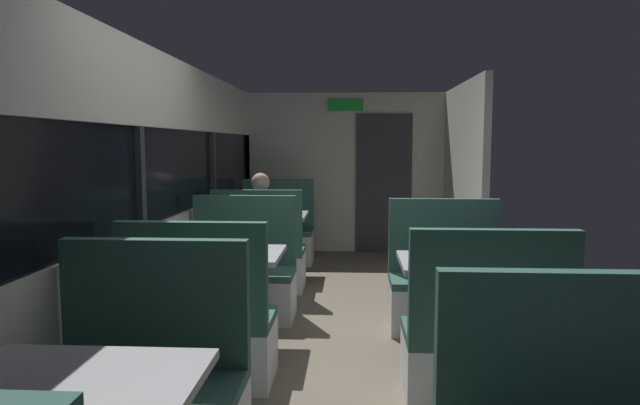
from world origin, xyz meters
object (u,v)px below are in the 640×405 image
at_px(dining_table_rear_aisle, 463,274).
at_px(dining_table_mid_window, 224,265).
at_px(bench_far_window_facing_entry, 277,238).
at_px(dining_table_far_window, 269,222).
at_px(seated_passenger, 261,240).
at_px(bench_mid_window_facing_end, 200,334).
at_px(bench_near_window_facing_entry, 146,402).
at_px(bench_far_window_facing_end, 260,260).
at_px(bench_rear_aisle_facing_end, 484,352).
at_px(bench_rear_aisle_facing_entry, 445,291).
at_px(bench_mid_window_facing_entry, 242,282).

bearing_deg(dining_table_rear_aisle, dining_table_mid_window, 173.62).
distance_m(bench_far_window_facing_entry, dining_table_rear_aisle, 3.74).
relative_size(dining_table_far_window, seated_passenger, 0.71).
height_order(bench_mid_window_facing_end, bench_far_window_facing_entry, same).
xyz_separation_m(bench_near_window_facing_entry, bench_mid_window_facing_end, (0.00, 0.97, 0.00)).
bearing_deg(bench_far_window_facing_end, dining_table_rear_aisle, -46.19).
bearing_deg(bench_far_window_facing_end, bench_rear_aisle_facing_end, -55.10).
distance_m(dining_table_mid_window, dining_table_rear_aisle, 1.80).
distance_m(dining_table_far_window, bench_far_window_facing_entry, 0.77).
height_order(dining_table_mid_window, seated_passenger, seated_passenger).
xyz_separation_m(dining_table_rear_aisle, bench_rear_aisle_facing_entry, (0.00, 0.70, -0.31)).
height_order(bench_far_window_facing_end, bench_rear_aisle_facing_end, same).
relative_size(bench_mid_window_facing_end, seated_passenger, 0.87).
bearing_deg(bench_rear_aisle_facing_end, bench_near_window_facing_entry, -156.81).
xyz_separation_m(bench_near_window_facing_entry, bench_far_window_facing_end, (0.00, 3.33, 0.00)).
relative_size(bench_rear_aisle_facing_end, seated_passenger, 0.87).
distance_m(dining_table_mid_window, bench_far_window_facing_entry, 3.08).
distance_m(bench_far_window_facing_end, bench_rear_aisle_facing_entry, 2.14).
bearing_deg(bench_rear_aisle_facing_end, seated_passenger, 124.16).
bearing_deg(bench_rear_aisle_facing_end, bench_far_window_facing_end, 124.90).
bearing_deg(bench_rear_aisle_facing_entry, bench_mid_window_facing_end, -146.19).
xyz_separation_m(bench_far_window_facing_entry, bench_rear_aisle_facing_entry, (1.79, -2.57, 0.00)).
relative_size(bench_mid_window_facing_end, bench_rear_aisle_facing_entry, 1.00).
relative_size(bench_rear_aisle_facing_entry, seated_passenger, 0.87).
relative_size(dining_table_mid_window, bench_far_window_facing_end, 0.82).
distance_m(bench_near_window_facing_entry, dining_table_mid_window, 1.69).
bearing_deg(bench_mid_window_facing_end, bench_near_window_facing_entry, -90.00).
xyz_separation_m(bench_rear_aisle_facing_end, seated_passenger, (-1.79, 2.64, 0.21)).
bearing_deg(bench_rear_aisle_facing_end, dining_table_mid_window, 153.32).
distance_m(bench_mid_window_facing_entry, bench_rear_aisle_facing_entry, 1.80).
relative_size(dining_table_mid_window, seated_passenger, 0.71).
bearing_deg(dining_table_rear_aisle, bench_mid_window_facing_end, -164.41).
relative_size(bench_far_window_facing_end, bench_rear_aisle_facing_end, 1.00).
height_order(dining_table_far_window, bench_rear_aisle_facing_end, bench_rear_aisle_facing_end).
height_order(bench_far_window_facing_end, bench_far_window_facing_entry, same).
distance_m(dining_table_mid_window, bench_mid_window_facing_entry, 0.77).
distance_m(bench_mid_window_facing_entry, bench_rear_aisle_facing_end, 2.40).
bearing_deg(dining_table_mid_window, bench_rear_aisle_facing_end, -26.68).
xyz_separation_m(dining_table_rear_aisle, seated_passenger, (-1.79, 1.94, -0.10)).
bearing_deg(bench_near_window_facing_entry, bench_mid_window_facing_end, 90.00).
bearing_deg(bench_rear_aisle_facing_end, bench_rear_aisle_facing_entry, 90.00).
distance_m(bench_far_window_facing_end, bench_rear_aisle_facing_end, 3.13).
bearing_deg(bench_mid_window_facing_entry, bench_rear_aisle_facing_entry, -6.38).
bearing_deg(bench_near_window_facing_entry, bench_rear_aisle_facing_end, 23.19).
bearing_deg(bench_rear_aisle_facing_end, bench_mid_window_facing_entry, 138.23).
height_order(bench_near_window_facing_entry, bench_mid_window_facing_entry, same).
xyz_separation_m(dining_table_far_window, bench_far_window_facing_end, (0.00, -0.70, -0.31)).
relative_size(bench_mid_window_facing_entry, dining_table_rear_aisle, 1.22).
height_order(dining_table_far_window, bench_far_window_facing_end, bench_far_window_facing_end).
relative_size(dining_table_far_window, bench_rear_aisle_facing_entry, 0.82).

